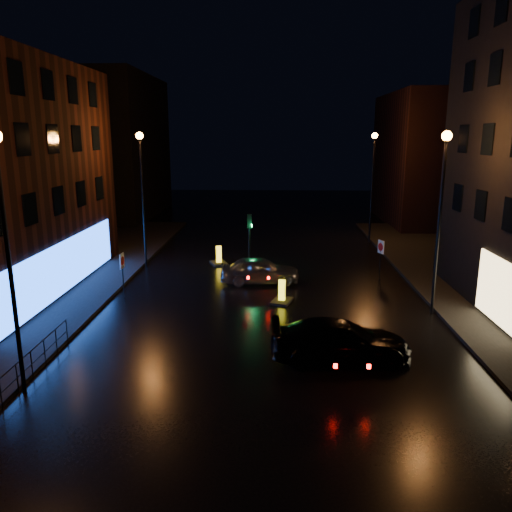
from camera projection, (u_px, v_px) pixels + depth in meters
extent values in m
plane|color=black|center=(264.00, 368.00, 17.99)|extent=(120.00, 120.00, 0.00)
cube|color=black|center=(1.00, 293.00, 26.23)|extent=(12.00, 44.00, 0.15)
cube|color=black|center=(115.00, 147.00, 50.89)|extent=(8.00, 16.00, 14.00)
cube|color=black|center=(429.00, 159.00, 47.14)|extent=(8.00, 14.00, 12.00)
cylinder|color=black|center=(11.00, 274.00, 15.38)|extent=(0.14, 0.14, 8.00)
cylinder|color=black|center=(143.00, 204.00, 30.92)|extent=(0.14, 0.14, 8.00)
cylinder|color=black|center=(140.00, 138.00, 29.97)|extent=(0.20, 0.20, 0.25)
sphere|color=orange|center=(139.00, 136.00, 29.94)|extent=(0.44, 0.44, 0.44)
cylinder|color=black|center=(439.00, 230.00, 22.61)|extent=(0.14, 0.14, 8.00)
cylinder|color=black|center=(447.00, 139.00, 21.66)|extent=(0.20, 0.20, 0.25)
sphere|color=orange|center=(447.00, 136.00, 21.63)|extent=(0.44, 0.44, 0.44)
cylinder|color=black|center=(372.00, 191.00, 38.15)|extent=(0.14, 0.14, 8.00)
cylinder|color=black|center=(375.00, 138.00, 37.20)|extent=(0.20, 0.20, 0.25)
sphere|color=orange|center=(375.00, 136.00, 37.17)|extent=(0.44, 0.44, 0.44)
cube|color=black|center=(249.00, 267.00, 31.62)|extent=(1.40, 2.40, 0.12)
cylinder|color=black|center=(249.00, 246.00, 31.30)|extent=(0.12, 0.12, 2.80)
cube|color=black|center=(249.00, 221.00, 30.92)|extent=(0.28, 0.22, 0.90)
cylinder|color=#0CFF59|center=(252.00, 225.00, 30.99)|extent=(0.05, 0.18, 0.18)
cylinder|color=black|center=(30.00, 351.00, 17.07)|extent=(0.05, 6.00, 0.05)
cylinder|color=black|center=(32.00, 364.00, 17.18)|extent=(0.04, 6.00, 0.04)
cylinder|color=black|center=(32.00, 364.00, 17.18)|extent=(0.04, 0.04, 1.00)
cylinder|color=black|center=(67.00, 331.00, 20.09)|extent=(0.04, 0.04, 1.00)
imported|color=#A4A5AC|center=(260.00, 270.00, 28.18)|extent=(4.54, 2.07, 1.51)
imported|color=black|center=(340.00, 341.00, 18.52)|extent=(5.30, 2.36, 1.51)
cube|color=black|center=(282.00, 301.00, 25.11)|extent=(1.23, 1.52, 0.11)
cube|color=yellow|center=(282.00, 291.00, 24.98)|extent=(0.35, 0.28, 1.10)
cube|color=black|center=(282.00, 291.00, 24.98)|extent=(0.32, 0.12, 0.66)
cube|color=black|center=(219.00, 263.00, 32.54)|extent=(1.35, 1.61, 0.11)
cube|color=yellow|center=(219.00, 255.00, 32.40)|extent=(0.37, 0.31, 1.14)
cube|color=black|center=(219.00, 255.00, 32.40)|extent=(0.33, 0.15, 0.68)
cylinder|color=black|center=(123.00, 277.00, 25.52)|extent=(0.06, 0.06, 2.28)
cube|color=white|center=(122.00, 261.00, 25.33)|extent=(0.08, 0.57, 0.78)
cylinder|color=#B20C0C|center=(122.00, 261.00, 25.32)|extent=(0.04, 0.46, 0.46)
cylinder|color=black|center=(380.00, 261.00, 28.86)|extent=(0.06, 0.06, 2.23)
cube|color=white|center=(381.00, 247.00, 28.67)|extent=(0.27, 0.53, 0.76)
cylinder|color=#B20C0C|center=(381.00, 247.00, 28.66)|extent=(0.19, 0.42, 0.45)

